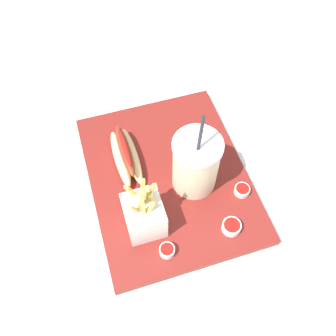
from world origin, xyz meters
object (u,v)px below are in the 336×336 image
hot_dog_1 (126,155)px  ketchup_cup_2 (167,250)px  soda_cup (196,164)px  fries_basket (144,215)px  ketchup_cup_3 (231,227)px  ketchup_cup_1 (242,190)px

hot_dog_1 → ketchup_cup_2: (0.24, 0.03, -0.02)m
soda_cup → fries_basket: size_ratio=1.47×
ketchup_cup_2 → ketchup_cup_3: (-0.01, 0.14, 0.00)m
soda_cup → ketchup_cup_2: 0.19m
hot_dog_1 → fries_basket: bearing=-0.0°
fries_basket → ketchup_cup_3: bearing=69.2°
soda_cup → ketchup_cup_2: (0.14, -0.11, -0.06)m
soda_cup → ketchup_cup_1: (0.06, 0.09, -0.06)m
ketchup_cup_1 → ketchup_cup_2: ketchup_cup_2 is taller
fries_basket → ketchup_cup_3: 0.18m
ketchup_cup_1 → ketchup_cup_2: (0.08, -0.20, 0.00)m
fries_basket → hot_dog_1: bearing=180.0°
soda_cup → fries_basket: 0.15m
fries_basket → ketchup_cup_1: size_ratio=4.53×
hot_dog_1 → ketchup_cup_1: 0.27m
soda_cup → ketchup_cup_2: soda_cup is taller
soda_cup → hot_dog_1: bearing=-125.9°
fries_basket → ketchup_cup_2: (0.07, 0.03, -0.03)m
ketchup_cup_3 → ketchup_cup_1: bearing=142.8°
fries_basket → hot_dog_1: fries_basket is taller
ketchup_cup_2 → ketchup_cup_3: 0.14m
ketchup_cup_1 → hot_dog_1: bearing=-124.4°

